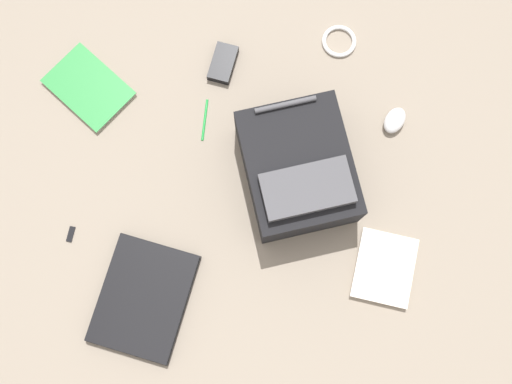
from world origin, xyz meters
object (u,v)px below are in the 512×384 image
backpack (298,169)px  pen_black (205,120)px  book_comic (384,268)px  book_blue (89,88)px  computer_mouse (395,120)px  cable_coil (339,41)px  power_brick (223,63)px  usb_stick (71,234)px  laptop (144,298)px

backpack → pen_black: bearing=144.7°
book_comic → book_blue: bearing=145.3°
computer_mouse → cable_coil: bearing=-27.1°
book_comic → cable_coil: 0.78m
book_comic → power_brick: 0.86m
computer_mouse → book_comic: bearing=115.6°
book_comic → power_brick: power_brick is taller
book_blue → usb_stick: book_blue is taller
power_brick → pen_black: bearing=-109.6°
cable_coil → usb_stick: (-0.91, -0.62, -0.00)m
pen_black → laptop: bearing=-109.8°
pen_black → cable_coil: bearing=28.8°
backpack → usb_stick: size_ratio=8.78×
backpack → power_brick: 0.47m
power_brick → pen_black: size_ratio=0.93×
book_comic → usb_stick: (-1.00, 0.16, -0.01)m
computer_mouse → laptop: bearing=67.4°
backpack → laptop: (-0.50, -0.37, -0.08)m
cable_coil → book_blue: bearing=-171.5°
book_comic → usb_stick: bearing=171.1°
backpack → laptop: 0.63m
book_blue → book_comic: book_comic is taller
pen_black → usb_stick: (-0.44, -0.36, -0.00)m
pen_black → book_blue: bearing=161.4°
usb_stick → pen_black: bearing=39.4°
cable_coil → pen_black: size_ratio=0.82×
backpack → book_comic: 0.42m
backpack → cable_coil: (0.18, 0.47, -0.09)m
book_blue → cable_coil: bearing=8.5°
laptop → usb_stick: 0.32m
usb_stick → laptop: bearing=-42.2°
laptop → power_brick: (0.28, 0.77, -0.00)m
backpack → computer_mouse: (0.34, 0.17, -0.07)m
power_brick → usb_stick: power_brick is taller
cable_coil → usb_stick: cable_coil is taller
laptop → book_blue: bearing=104.3°
book_comic → computer_mouse: size_ratio=2.74×
laptop → power_brick: laptop is taller
book_blue → computer_mouse: size_ratio=3.38×
book_comic → cable_coil: book_comic is taller
computer_mouse → cable_coil: 0.34m
power_brick → pen_black: 0.21m
backpack → cable_coil: bearing=69.1°
cable_coil → book_comic: bearing=-83.9°
backpack → cable_coil: size_ratio=3.74×
computer_mouse → usb_stick: computer_mouse is taller
laptop → pen_black: size_ratio=2.89×
power_brick → pen_black: (-0.07, -0.19, -0.01)m
backpack → computer_mouse: backpack is taller
cable_coil → power_brick: power_brick is taller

